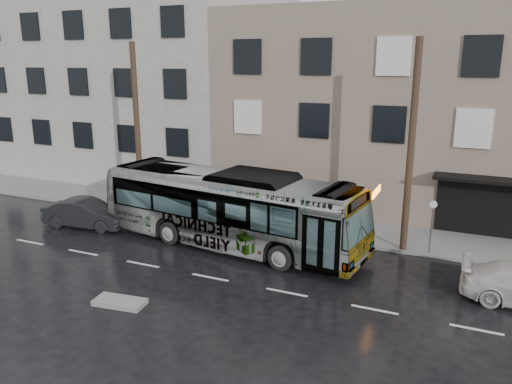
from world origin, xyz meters
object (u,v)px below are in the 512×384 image
(utility_pole_front, at_px, (411,148))
(utility_pole_rear, at_px, (137,130))
(dark_sedan, at_px, (87,213))
(bus, at_px, (229,208))
(sign_post, at_px, (431,226))

(utility_pole_front, bearing_deg, utility_pole_rear, 180.00)
(dark_sedan, bearing_deg, utility_pole_rear, -28.91)
(utility_pole_rear, relative_size, bus, 0.71)
(utility_pole_rear, distance_m, bus, 7.59)
(dark_sedan, bearing_deg, sign_post, -87.03)
(utility_pole_rear, bearing_deg, bus, -19.48)
(utility_pole_rear, xyz_separation_m, bus, (6.62, -2.34, -2.89))
(dark_sedan, bearing_deg, bus, -92.72)
(utility_pole_rear, height_order, dark_sedan, utility_pole_rear)
(sign_post, relative_size, dark_sedan, 0.55)
(utility_pole_front, height_order, dark_sedan, utility_pole_front)
(bus, xyz_separation_m, dark_sedan, (-7.80, -0.64, -1.04))
(utility_pole_front, xyz_separation_m, sign_post, (1.10, 0.00, -3.30))
(utility_pole_front, height_order, sign_post, utility_pole_front)
(bus, bearing_deg, utility_pole_rear, 77.49)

